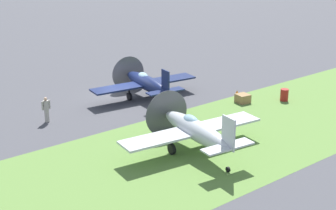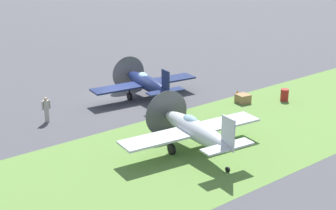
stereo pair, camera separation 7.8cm
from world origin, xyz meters
The scene contains 8 objects.
ground_plane centered at (0.00, 0.00, 0.00)m, with size 160.00×160.00×0.00m, color #424247.
grass_verge centered at (0.00, -10.27, 0.00)m, with size 120.00×11.00×0.01m, color #567A38.
airplane_lead centered at (1.64, -1.03, 1.27)m, with size 8.54×6.78×3.03m.
airplane_wingman centered at (-1.73, -10.47, 1.34)m, with size 9.03×7.17×3.20m.
ground_crew_chief centered at (-6.40, -0.90, 0.91)m, with size 0.63×0.38×1.73m.
fuel_drum centered at (9.51, -7.85, 0.45)m, with size 0.60×0.60×0.90m, color maroon.
supply_crate centered at (6.73, -6.24, 0.32)m, with size 0.90×0.90×0.64m, color olive.
runway_marker_cone centered at (7.60, -4.82, 0.22)m, with size 0.36×0.36×0.44m, color orange.
Camera 1 is at (-18.94, -29.84, 11.97)m, focal length 52.41 mm.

